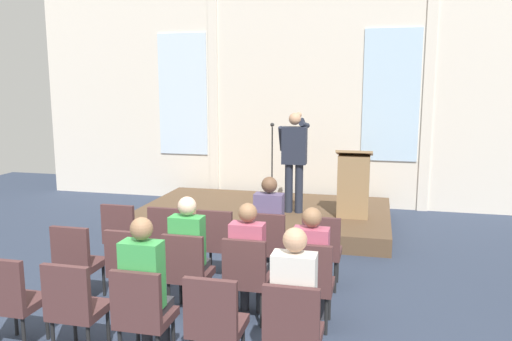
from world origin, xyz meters
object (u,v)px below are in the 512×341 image
(mic_stand, at_px, (272,191))
(audience_r1_c4, at_px, (312,260))
(audience_r2_c2, at_px, (145,284))
(chair_r1_c2, at_px, (187,269))
(chair_r0_c0, at_px, (123,232))
(chair_r0_c1, at_px, (169,236))
(chair_r0_c3, at_px, (268,243))
(chair_r1_c1, at_px, (130,264))
(chair_r2_c0, at_px, (11,297))
(audience_r2_c4, at_px, (295,299))
(chair_r1_c3, at_px, (247,274))
(chair_r2_c3, at_px, (215,320))
(chair_r0_c4, at_px, (322,247))
(chair_r1_c4, at_px, (310,280))
(chair_r2_c2, at_px, (142,311))
(speaker, at_px, (294,155))
(chair_r1_c0, at_px, (77,259))
(audience_r0_c3, at_px, (270,224))
(audience_r1_c3, at_px, (249,255))
(chair_r2_c4, at_px, (293,328))
(lectern, at_px, (353,185))
(audience_r1_c2, at_px, (189,249))
(chair_r0_c2, at_px, (217,239))
(chair_r2_c1, at_px, (75,304))

(mic_stand, distance_m, audience_r1_c4, 3.93)
(audience_r2_c2, bearing_deg, chair_r1_c2, 90.00)
(chair_r0_c0, xyz_separation_m, chair_r0_c1, (0.67, 0.00, 0.00))
(chair_r0_c3, height_order, chair_r1_c1, same)
(chair_r0_c1, relative_size, chair_r2_c0, 1.00)
(chair_r2_c0, xyz_separation_m, audience_r2_c4, (2.68, 0.08, 0.23))
(audience_r2_c2, bearing_deg, mic_stand, 88.28)
(chair_r1_c3, xyz_separation_m, chair_r2_c3, (0.00, -1.08, 0.00))
(chair_r0_c4, distance_m, audience_r1_c4, 1.01)
(chair_r1_c4, height_order, chair_r2_c2, same)
(chair_r0_c1, height_order, chair_r1_c2, same)
(chair_r1_c2, bearing_deg, chair_r0_c1, 121.90)
(chair_r0_c4, xyz_separation_m, chair_r2_c3, (-0.67, -2.15, 0.00))
(chair_r2_c0, relative_size, audience_r2_c2, 0.68)
(speaker, xyz_separation_m, chair_r1_c0, (-1.91, -3.69, -0.77))
(audience_r0_c3, bearing_deg, audience_r2_c4, -72.71)
(speaker, height_order, audience_r1_c3, speaker)
(chair_r0_c4, xyz_separation_m, audience_r1_c4, (-0.00, -0.99, 0.18))
(chair_r1_c4, xyz_separation_m, chair_r2_c4, (0.00, -1.08, 0.00))
(lectern, relative_size, chair_r1_c0, 1.23)
(chair_r0_c1, bearing_deg, speaker, 64.68)
(chair_r0_c3, height_order, audience_r2_c4, audience_r2_c4)
(audience_r2_c2, bearing_deg, audience_r1_c3, 58.21)
(chair_r1_c4, bearing_deg, audience_r1_c3, 172.94)
(audience_r0_c3, distance_m, chair_r2_c2, 2.34)
(chair_r1_c3, relative_size, audience_r2_c2, 0.68)
(chair_r0_c0, bearing_deg, audience_r1_c2, -36.61)
(chair_r0_c2, relative_size, chair_r2_c0, 1.00)
(chair_r0_c0, relative_size, chair_r2_c0, 1.00)
(chair_r1_c1, xyz_separation_m, audience_r2_c4, (2.01, -1.00, 0.23))
(chair_r0_c1, xyz_separation_m, chair_r2_c4, (2.01, -2.15, 0.00))
(audience_r2_c2, relative_size, chair_r2_c4, 1.46)
(chair_r0_c3, distance_m, audience_r2_c2, 2.19)
(chair_r0_c0, relative_size, chair_r0_c4, 1.00)
(chair_r0_c3, relative_size, audience_r2_c4, 0.68)
(chair_r1_c3, bearing_deg, chair_r0_c0, 151.83)
(chair_r2_c1, bearing_deg, chair_r0_c3, 58.10)
(chair_r0_c2, distance_m, audience_r2_c4, 2.48)
(mic_stand, height_order, chair_r1_c3, mic_stand)
(chair_r1_c1, distance_m, audience_r2_c2, 1.22)
(chair_r0_c1, distance_m, chair_r2_c3, 2.54)
(audience_r1_c3, bearing_deg, audience_r2_c4, -58.21)
(chair_r2_c3, bearing_deg, audience_r2_c4, 6.68)
(audience_r1_c3, distance_m, chair_r2_c3, 1.17)
(chair_r0_c2, distance_m, chair_r2_c1, 2.26)
(mic_stand, xyz_separation_m, chair_r2_c0, (-1.49, -4.90, -0.08))
(audience_r1_c3, height_order, chair_r2_c0, audience_r1_c3)
(chair_r1_c1, bearing_deg, chair_r0_c2, 58.10)
(audience_r2_c4, bearing_deg, audience_r1_c3, 121.79)
(mic_stand, distance_m, chair_r2_c2, 4.90)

